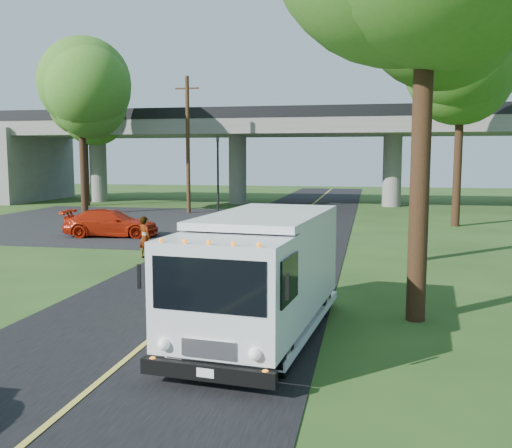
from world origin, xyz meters
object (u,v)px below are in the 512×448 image
(tree_left_lot, at_px, (82,92))
(tree_left_far, at_px, (85,107))
(step_van, at_px, (261,272))
(utility_pole, at_px, (188,144))
(red_sedan, at_px, (111,223))
(pedestrian, at_px, (145,237))
(traffic_signal, at_px, (218,165))
(tree_right_far, at_px, (466,70))

(tree_left_lot, xyz_separation_m, tree_left_far, (-3.00, 6.00, -0.45))
(step_van, bearing_deg, utility_pole, 117.09)
(utility_pole, bearing_deg, red_sedan, -90.53)
(pedestrian, bearing_deg, tree_left_lot, -23.58)
(utility_pole, height_order, tree_left_lot, tree_left_lot)
(traffic_signal, relative_size, red_sedan, 1.17)
(traffic_signal, distance_m, tree_left_far, 11.75)
(tree_left_lot, distance_m, tree_left_far, 6.72)
(tree_right_far, relative_size, tree_left_far, 1.11)
(utility_pole, relative_size, tree_left_far, 0.91)
(step_van, bearing_deg, tree_left_far, 129.26)
(tree_right_far, relative_size, step_van, 1.73)
(tree_right_far, height_order, step_van, tree_right_far)
(tree_left_lot, distance_m, red_sedan, 13.32)
(step_van, height_order, red_sedan, step_van)
(step_van, relative_size, pedestrian, 4.04)
(tree_left_far, xyz_separation_m, red_sedan, (9.19, -15.30, -6.81))
(traffic_signal, distance_m, pedestrian, 18.90)
(tree_left_far, bearing_deg, pedestrian, -57.57)
(traffic_signal, distance_m, tree_right_far, 17.18)
(tree_left_far, height_order, red_sedan, tree_left_far)
(tree_right_far, bearing_deg, tree_left_lot, 175.03)
(traffic_signal, bearing_deg, step_van, -73.07)
(utility_pole, xyz_separation_m, tree_left_lot, (-6.29, -2.16, 3.31))
(tree_left_far, relative_size, pedestrian, 6.27)
(traffic_signal, bearing_deg, utility_pole, -126.87)
(pedestrian, bearing_deg, step_van, 157.52)
(utility_pole, distance_m, pedestrian, 17.44)
(traffic_signal, xyz_separation_m, utility_pole, (-1.50, -2.00, 1.40))
(tree_left_lot, xyz_separation_m, red_sedan, (6.19, -9.30, -7.26))
(tree_right_far, relative_size, pedestrian, 6.97)
(utility_pole, height_order, red_sedan, utility_pole)
(traffic_signal, bearing_deg, tree_right_far, -22.07)
(tree_left_lot, bearing_deg, traffic_signal, 28.11)
(tree_right_far, distance_m, step_van, 22.99)
(utility_pole, height_order, tree_left_far, tree_left_far)
(step_van, bearing_deg, tree_left_lot, 130.91)
(traffic_signal, relative_size, tree_left_lot, 0.50)
(utility_pole, height_order, pedestrian, utility_pole)
(tree_right_far, xyz_separation_m, tree_left_lot, (-23.00, 2.00, -0.40))
(traffic_signal, height_order, red_sedan, traffic_signal)
(tree_right_far, height_order, pedestrian, tree_right_far)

